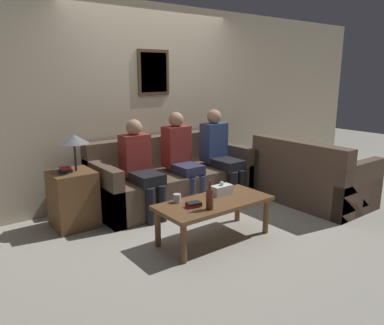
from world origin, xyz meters
name	(u,v)px	position (x,y,z in m)	size (l,w,h in m)	color
ground_plane	(197,211)	(0.00, 0.00, 0.00)	(16.00, 16.00, 0.00)	#ADA899
wall_back	(153,102)	(0.00, 0.99, 1.30)	(9.00, 0.08, 2.60)	beige
couch_main	(173,179)	(0.00, 0.53, 0.30)	(2.19, 0.88, 0.86)	brown
couch_side	(311,180)	(1.44, -0.63, 0.30)	(0.88, 1.43, 0.86)	brown
coffee_table	(214,206)	(-0.35, -0.74, 0.36)	(1.22, 0.56, 0.42)	brown
side_table_with_lamp	(73,195)	(-1.38, 0.48, 0.37)	(0.46, 0.46, 1.05)	brown
wine_bottle	(210,198)	(-0.54, -0.90, 0.53)	(0.07, 0.07, 0.29)	#562319
drinking_glass	(177,198)	(-0.67, -0.54, 0.46)	(0.08, 0.08, 0.09)	silver
book_stack	(194,204)	(-0.62, -0.75, 0.44)	(0.16, 0.11, 0.05)	red
tissue_box	(222,190)	(-0.14, -0.62, 0.47)	(0.23, 0.12, 0.15)	silver
person_left	(141,165)	(-0.59, 0.34, 0.62)	(0.34, 0.63, 1.16)	black
person_middle	(181,156)	(0.04, 0.38, 0.65)	(0.34, 0.60, 1.20)	#2D334C
person_right	(220,151)	(0.64, 0.31, 0.64)	(0.34, 0.66, 1.21)	black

